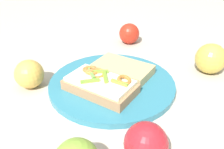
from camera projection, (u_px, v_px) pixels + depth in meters
The scene contains 8 objects.
ground_plane at pixel (112, 86), 0.61m from camera, with size 2.00×2.00×0.00m, color #BEB3A3.
plate at pixel (112, 84), 0.61m from camera, with size 0.31×0.31×0.01m, color teal.
sandwich at pixel (100, 84), 0.56m from camera, with size 0.18×0.18×0.05m.
bread_slice_side at pixel (122, 69), 0.63m from camera, with size 0.15×0.09×0.02m, color tan.
apple_0 at pixel (211, 59), 0.65m from camera, with size 0.08×0.08×0.08m, color gold.
apple_1 at pixel (129, 34), 0.83m from camera, with size 0.07×0.07×0.07m, color red.
apple_2 at pixel (146, 144), 0.39m from camera, with size 0.07×0.07×0.07m, color red.
apple_4 at pixel (29, 74), 0.59m from camera, with size 0.07×0.07×0.07m, color gold.
Camera 1 is at (-0.08, -0.50, 0.33)m, focal length 38.81 mm.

